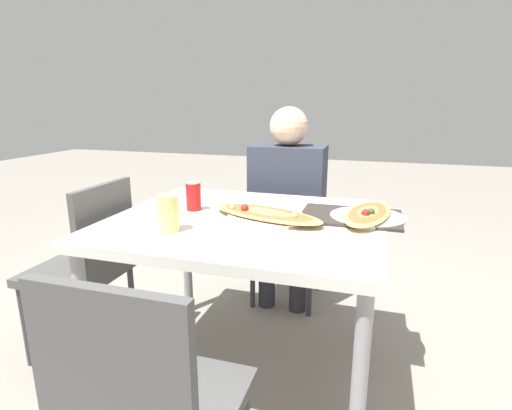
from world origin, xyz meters
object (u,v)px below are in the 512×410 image
chair_far_seated (290,222)px  chair_side_left (88,262)px  dining_table (246,235)px  person_seated (287,192)px  chair_near_camera (147,407)px  pizza_main (266,215)px  pizza_second (368,215)px  soda_can (193,196)px  drink_glass (168,213)px

chair_far_seated → chair_side_left: size_ratio=1.00×
dining_table → person_seated: size_ratio=0.95×
chair_near_camera → person_seated: (0.00, 1.50, 0.21)m
pizza_main → pizza_second: bearing=17.1°
dining_table → chair_far_seated: bearing=88.8°
pizza_main → soda_can: bearing=172.9°
chair_near_camera → soda_can: soda_can is taller
chair_far_seated → drink_glass: drink_glass is taller
chair_near_camera → soda_can: size_ratio=6.82×
chair_near_camera → chair_side_left: (-0.76, 0.72, 0.00)m
soda_can → pizza_second: (0.75, 0.08, -0.04)m
chair_far_seated → chair_near_camera: bearing=89.9°
dining_table → chair_near_camera: bearing=-89.1°
person_seated → drink_glass: person_seated is taller
chair_near_camera → drink_glass: drink_glass is taller
soda_can → drink_glass: drink_glass is taller
chair_side_left → soda_can: bearing=-72.7°
chair_side_left → person_seated: person_seated is taller
soda_can → drink_glass: bearing=-82.0°
pizza_main → soda_can: 0.35m
chair_near_camera → pizza_main: 0.87m
chair_side_left → person_seated: bearing=-44.3°
chair_far_seated → chair_side_left: same height
dining_table → chair_side_left: bearing=-173.1°
drink_glass → chair_far_seated: bearing=76.9°
pizza_main → drink_glass: 0.40m
chair_far_seated → soda_can: size_ratio=6.82×
chair_side_left → drink_glass: size_ratio=6.22×
chair_near_camera → person_seated: person_seated is taller
pizza_main → person_seated: bearing=95.4°
chair_far_seated → pizza_second: size_ratio=1.87×
soda_can → pizza_second: 0.75m
chair_far_seated → chair_side_left: 1.18m
pizza_main → soda_can: (-0.35, 0.04, 0.04)m
soda_can → chair_near_camera: bearing=-72.1°
drink_glass → pizza_second: (0.71, 0.38, -0.05)m
dining_table → chair_far_seated: 0.82m
chair_side_left → soda_can: soda_can is taller
chair_far_seated → drink_glass: 1.12m
chair_near_camera → drink_glass: bearing=112.8°
soda_can → dining_table: bearing=-12.7°
chair_far_seated → person_seated: size_ratio=0.73×
person_seated → pizza_main: bearing=95.4°
chair_far_seated → pizza_main: (0.06, -0.79, 0.27)m
pizza_main → pizza_second: same height
pizza_main → drink_glass: drink_glass is taller
chair_near_camera → dining_table: bearing=90.9°
pizza_main → soda_can: size_ratio=4.37×
pizza_main → chair_far_seated: bearing=94.6°
chair_near_camera → pizza_second: 1.09m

